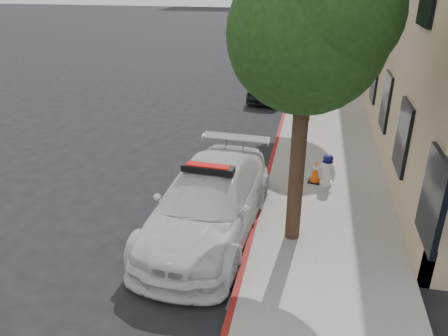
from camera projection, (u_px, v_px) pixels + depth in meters
ground at (186, 187)px, 11.55m from camera, size 120.00×120.00×0.00m
sidewalk at (324, 95)px, 19.77m from camera, size 3.20×50.00×0.15m
curb_strip at (290, 93)px, 20.05m from camera, size 0.12×50.00×0.15m
tree_near at (309, 32)px, 7.45m from camera, size 2.92×2.82×5.62m
tree_mid at (316, 5)px, 14.62m from camera, size 2.77×2.64×5.43m
police_car at (209, 202)px, 9.30m from camera, size 2.37×5.15×1.61m
parked_car_mid at (270, 84)px, 19.33m from camera, size 1.82×3.85×1.27m
parked_car_far at (283, 50)px, 26.85m from camera, size 1.63×4.59×1.51m
fire_hydrant at (327, 170)px, 11.19m from camera, size 0.36×0.33×0.85m
traffic_cone at (315, 171)px, 11.38m from camera, size 0.37×0.37×0.62m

